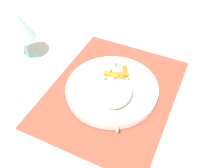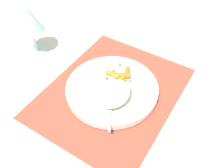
# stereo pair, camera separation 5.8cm
# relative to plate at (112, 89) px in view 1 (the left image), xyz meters

# --- Properties ---
(ground_plane) EXTENTS (2.40, 2.40, 0.00)m
(ground_plane) POSITION_rel_plate_xyz_m (0.00, 0.00, -0.02)
(ground_plane) COLOR beige
(placemat) EXTENTS (0.41, 0.33, 0.01)m
(placemat) POSITION_rel_plate_xyz_m (0.00, 0.00, -0.01)
(placemat) COLOR #9E4733
(placemat) RESTS_ON ground_plane
(plate) EXTENTS (0.25, 0.25, 0.02)m
(plate) POSITION_rel_plate_xyz_m (0.00, 0.00, 0.00)
(plate) COLOR silver
(plate) RESTS_ON placemat
(rice_mound) EXTENTS (0.10, 0.08, 0.04)m
(rice_mound) POSITION_rel_plate_xyz_m (-0.03, -0.03, 0.03)
(rice_mound) COLOR beige
(rice_mound) RESTS_ON plate
(carrot_portion) EXTENTS (0.08, 0.07, 0.02)m
(carrot_portion) POSITION_rel_plate_xyz_m (0.04, -0.00, 0.02)
(carrot_portion) COLOR orange
(carrot_portion) RESTS_ON plate
(pea_scatter) EXTENTS (0.09, 0.07, 0.01)m
(pea_scatter) POSITION_rel_plate_xyz_m (0.05, 0.01, 0.01)
(pea_scatter) COLOR green
(pea_scatter) RESTS_ON plate
(fork) EXTENTS (0.17, 0.10, 0.01)m
(fork) POSITION_rel_plate_xyz_m (-0.03, -0.01, 0.01)
(fork) COLOR #B8B8B8
(fork) RESTS_ON plate
(wine_glass) EXTENTS (0.08, 0.08, 0.16)m
(wine_glass) POSITION_rel_plate_xyz_m (0.02, 0.30, 0.10)
(wine_glass) COLOR #B2E0CC
(wine_glass) RESTS_ON ground_plane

